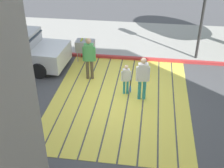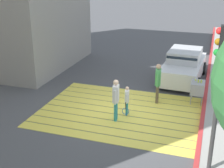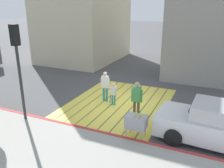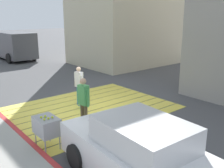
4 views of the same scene
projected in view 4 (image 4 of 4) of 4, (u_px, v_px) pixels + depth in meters
name	position (u px, v px, depth m)	size (l,w,h in m)	color
ground_plane	(91.00, 108.00, 10.80)	(120.00, 120.00, 0.00)	#4C4C4F
crosswalk_stripes	(91.00, 108.00, 10.80)	(6.40, 4.90, 0.01)	#EAD64C
curb_painted	(13.00, 128.00, 8.78)	(0.16, 40.00, 0.13)	#BC3333
car_parked_near_curb	(139.00, 154.00, 5.84)	(2.16, 4.39, 1.57)	white
van_down_street	(13.00, 45.00, 22.23)	(2.51, 5.28, 2.35)	#4C4C51
tennis_ball_cart	(47.00, 126.00, 7.40)	(0.56, 0.80, 1.02)	#99999E
pedestrian_adult_lead	(84.00, 99.00, 8.72)	(0.27, 0.51, 1.75)	brown
pedestrian_adult_trailing	(79.00, 83.00, 11.06)	(0.26, 0.48, 1.66)	teal
pedestrian_child_with_racket	(82.00, 94.00, 10.53)	(0.28, 0.39, 1.20)	teal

